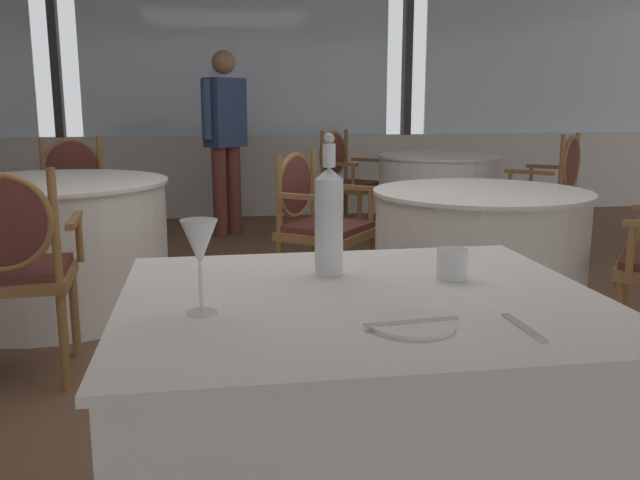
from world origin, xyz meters
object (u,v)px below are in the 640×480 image
at_px(diner_person_0, 225,132).
at_px(water_tumbler, 452,264).
at_px(dining_chair_3_0, 315,216).
at_px(wine_glass, 199,245).
at_px(dining_chair_0_1, 553,186).
at_px(water_bottle, 329,218).
at_px(dining_chair_2_0, 11,258).
at_px(side_plate, 412,324).
at_px(dining_chair_2_1, 72,192).
at_px(dining_chair_0_0, 344,174).

bearing_deg(diner_person_0, water_tumbler, 142.41).
xyz_separation_m(dining_chair_3_0, diner_person_0, (-0.44, 2.36, 0.38)).
relative_size(wine_glass, dining_chair_0_1, 0.21).
relative_size(water_bottle, dining_chair_0_1, 0.38).
xyz_separation_m(dining_chair_2_0, dining_chair_3_0, (1.44, 0.90, -0.01)).
height_order(side_plate, dining_chair_0_1, dining_chair_0_1).
xyz_separation_m(dining_chair_2_1, dining_chair_3_0, (1.59, -1.30, -0.00)).
distance_m(water_bottle, dining_chair_3_0, 2.20).
relative_size(water_bottle, diner_person_0, 0.22).
relative_size(wine_glass, diner_person_0, 0.12).
relative_size(side_plate, water_tumbler, 2.24).
relative_size(wine_glass, dining_chair_2_1, 0.21).
height_order(water_tumbler, diner_person_0, diner_person_0).
relative_size(wine_glass, dining_chair_3_0, 0.22).
bearing_deg(dining_chair_0_1, water_bottle, 97.81).
bearing_deg(diner_person_0, dining_chair_0_1, -161.96).
xyz_separation_m(wine_glass, water_tumbler, (0.63, 0.19, -0.11)).
relative_size(side_plate, water_bottle, 0.48).
bearing_deg(dining_chair_0_1, side_plate, 102.38).
bearing_deg(dining_chair_0_0, water_bottle, -57.83).
bearing_deg(water_bottle, dining_chair_0_1, 53.72).
bearing_deg(side_plate, water_bottle, 101.38).
relative_size(side_plate, dining_chair_2_1, 0.18).
xyz_separation_m(water_bottle, dining_chair_3_0, (0.30, 2.15, -0.36)).
relative_size(water_bottle, dining_chair_2_0, 0.39).
bearing_deg(side_plate, wine_glass, 159.09).
bearing_deg(diner_person_0, dining_chair_0_0, -134.58).
relative_size(dining_chair_0_0, dining_chair_3_0, 1.02).
bearing_deg(wine_glass, dining_chair_0_0, 75.06).
distance_m(dining_chair_2_0, dining_chair_3_0, 1.69).
bearing_deg(wine_glass, diner_person_0, 87.76).
xyz_separation_m(water_tumbler, dining_chair_0_0, (0.64, 4.58, -0.26)).
distance_m(water_bottle, dining_chair_2_1, 3.70).
relative_size(dining_chair_0_0, dining_chair_2_1, 0.99).
xyz_separation_m(wine_glass, dining_chair_2_0, (-0.81, 1.54, -0.35)).
bearing_deg(side_plate, dining_chair_2_1, 109.49).
bearing_deg(water_bottle, wine_glass, -138.61).
bearing_deg(dining_chair_3_0, dining_chair_0_0, 112.90).
relative_size(dining_chair_2_0, dining_chair_3_0, 1.03).
distance_m(dining_chair_0_1, dining_chair_2_0, 3.94).
bearing_deg(water_bottle, dining_chair_3_0, 82.00).
bearing_deg(water_bottle, diner_person_0, 91.77).
distance_m(water_tumbler, dining_chair_0_0, 4.63).
xyz_separation_m(side_plate, dining_chair_3_0, (0.21, 2.60, -0.22)).
bearing_deg(dining_chair_2_1, dining_chair_3_0, 46.77).
distance_m(wine_glass, dining_chair_0_0, 4.95).
distance_m(dining_chair_2_0, dining_chair_2_1, 2.20).
bearing_deg(side_plate, water_tumbler, 58.83).
relative_size(dining_chair_0_0, diner_person_0, 0.57).
height_order(dining_chair_2_0, dining_chair_3_0, dining_chair_2_0).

